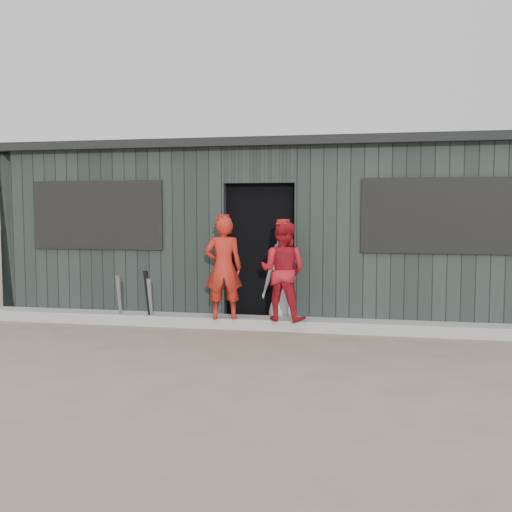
% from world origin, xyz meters
% --- Properties ---
extents(ground, '(80.00, 80.00, 0.00)m').
position_xyz_m(ground, '(0.00, 0.00, 0.00)').
color(ground, '#756851').
rests_on(ground, ground).
extents(curb, '(8.00, 0.36, 0.15)m').
position_xyz_m(curb, '(0.00, 1.82, 0.07)').
color(curb, '#9C9C97').
rests_on(curb, ground).
extents(bat_left, '(0.11, 0.24, 0.72)m').
position_xyz_m(bat_left, '(-1.92, 1.65, 0.36)').
color(bat_left, gray).
rests_on(bat_left, ground).
extents(bat_mid, '(0.08, 0.22, 0.69)m').
position_xyz_m(bat_mid, '(-1.46, 1.64, 0.35)').
color(bat_mid, gray).
rests_on(bat_mid, ground).
extents(bat_right, '(0.10, 0.29, 0.79)m').
position_xyz_m(bat_right, '(-1.51, 1.66, 0.40)').
color(bat_right, black).
rests_on(bat_right, ground).
extents(player_red_left, '(0.57, 0.44, 1.39)m').
position_xyz_m(player_red_left, '(-0.42, 1.66, 0.85)').
color(player_red_left, red).
rests_on(player_red_left, curb).
extents(player_red_right, '(0.74, 0.63, 1.33)m').
position_xyz_m(player_red_right, '(0.38, 1.70, 0.81)').
color(player_red_right, '#B11522').
rests_on(player_red_right, curb).
extents(player_grey_back, '(0.68, 0.58, 1.17)m').
position_xyz_m(player_grey_back, '(0.31, 2.18, 0.59)').
color(player_grey_back, '#B4B4B4').
rests_on(player_grey_back, ground).
extents(dugout, '(8.30, 3.30, 2.62)m').
position_xyz_m(dugout, '(-0.00, 3.50, 1.29)').
color(dugout, black).
rests_on(dugout, ground).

